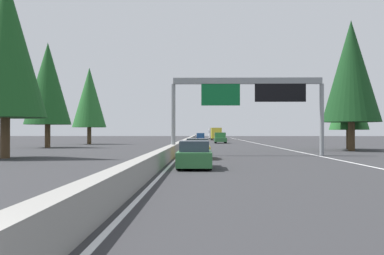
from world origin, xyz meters
name	(u,v)px	position (x,y,z in m)	size (l,w,h in m)	color
ground_plane	(187,146)	(60.00, 0.00, 0.00)	(320.00, 320.00, 0.00)	#2D2D30
median_barrier	(189,140)	(80.00, 0.30, 0.45)	(180.00, 0.56, 0.90)	gray
shoulder_stripe_right	(261,144)	(70.00, -11.52, 0.01)	(160.00, 0.16, 0.01)	silver
shoulder_stripe_median	(190,144)	(70.00, -0.25, 0.01)	(160.00, 0.16, 0.01)	silver
sign_gantry_overhead	(249,94)	(35.13, -6.04, 5.12)	(0.50, 12.68, 6.44)	gray
sedan_mid_right	(195,155)	(21.67, -1.70, 0.68)	(4.40, 1.80, 1.47)	#2D6B38
sedan_distant_a	(198,149)	(30.44, -1.78, 0.68)	(4.40, 1.80, 1.47)	#AD931E
pickup_near_right	(220,138)	(76.89, -5.31, 0.91)	(5.60, 2.00, 1.86)	#2D6B38
minivan_mid_left	(201,136)	(113.10, -1.76, 0.95)	(5.00, 1.95, 1.69)	#1E4793
box_truck_far_right	(216,133)	(106.51, -5.51, 1.61)	(8.50, 2.40, 2.95)	gold
bus_distant_b	(213,133)	(126.75, -5.38, 1.72)	(11.50, 2.55, 3.10)	white
conifer_right_near	(351,71)	(44.53, -17.52, 8.23)	(5.95, 5.95, 13.53)	#4C3823
conifer_right_mid	(349,96)	(48.93, -18.68, 6.06)	(4.39, 4.39, 9.98)	#4C3823
conifer_left_foreground	(5,46)	(30.55, 12.43, 8.31)	(6.01, 6.01, 13.66)	#4C3823
conifer_left_near	(48,84)	(53.52, 17.15, 7.99)	(5.78, 5.78, 13.14)	#4C3823
conifer_left_mid	(89,98)	(69.61, 15.95, 7.47)	(5.41, 5.41, 12.29)	#4C3823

